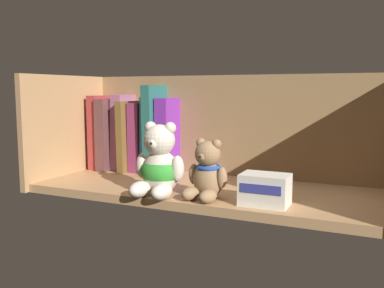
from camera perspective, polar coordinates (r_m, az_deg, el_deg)
The scene contains 14 objects.
shelf_board at distance 103.34cm, azimuth 1.89°, elevation -6.29°, with size 82.18×31.21×2.00cm, color tan.
shelf_back_panel at distance 116.08cm, azimuth 5.04°, elevation 1.95°, with size 84.58×1.20×29.09cm, color olive.
shelf_side_panel_left at distance 123.42cm, azimuth -16.31°, elevation 2.00°, with size 1.60×33.61×29.09cm, color tan.
book_0 at distance 130.67cm, azimuth -11.53°, elevation 1.63°, with size 2.99×13.19×21.52cm, color maroon.
book_1 at distance 128.78cm, azimuth -10.33°, elevation 1.38°, with size 3.08×14.87×20.62cm, color brown.
book_2 at distance 126.74cm, azimuth -9.03°, elevation 1.58°, with size 3.41×9.65×21.78cm, color #9A5777.
book_3 at distance 125.20cm, azimuth -7.89°, elevation 1.12°, with size 1.97×14.47×19.99cm, color brown.
book_4 at distance 123.66cm, azimuth -6.74°, elevation 0.97°, with size 3.38×10.10×19.58cm, color #882E59.
book_5 at distance 122.05cm, azimuth -5.55°, elevation 1.27°, with size 2.01×9.07×21.11cm, color #3A86CB.
book_6 at distance 120.62cm, azimuth -4.50°, elevation 1.99°, with size 2.58×13.98×24.41cm, color #225C55.
book_7 at distance 119.18cm, azimuth -3.07°, elevation 1.10°, with size 3.58×10.31×20.94cm, color #76289B.
teddy_bear_larger at distance 94.96cm, azimuth -4.38°, elevation -2.97°, with size 11.74×12.20×16.20cm.
teddy_bear_smaller at distance 91.33cm, azimuth 2.00°, elevation -3.92°, with size 9.53×9.87×12.86cm.
small_product_box at distance 87.88cm, azimuth 9.70°, elevation -6.01°, with size 9.61×6.91×6.35cm.
Camera 1 is at (39.01, -92.62, 25.09)cm, focal length 40.00 mm.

